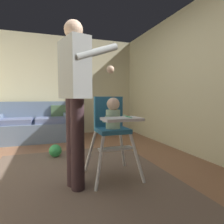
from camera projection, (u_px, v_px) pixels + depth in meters
ground at (71, 182)px, 2.28m from camera, size 5.66×7.21×0.10m
wall_far at (56, 86)px, 4.86m from camera, size 4.86×0.06×2.51m
wall_right at (194, 80)px, 3.14m from camera, size 0.06×6.21×2.51m
area_rug at (82, 179)px, 2.22m from camera, size 2.14×2.61×0.01m
couch at (35, 125)px, 4.27m from camera, size 1.69×0.86×0.86m
high_chair at (112, 122)px, 2.26m from camera, size 0.61×0.73×0.98m
adult_standing at (75, 95)px, 1.97m from camera, size 0.60×0.49×1.73m
toy_ball at (55, 151)px, 3.07m from camera, size 0.20×0.20×0.20m
wall_clock at (77, 57)px, 4.93m from camera, size 0.32×0.04×0.32m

